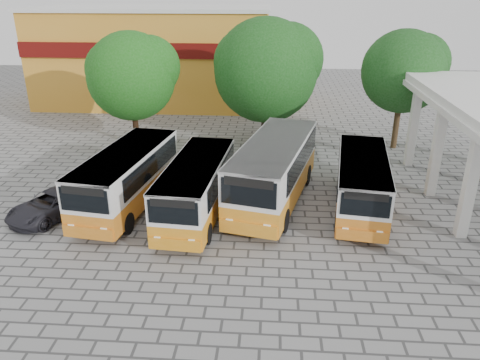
# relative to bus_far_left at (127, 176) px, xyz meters

# --- Properties ---
(ground) EXTENTS (90.00, 90.00, 0.00)m
(ground) POSITION_rel_bus_far_left_xyz_m (7.29, -3.66, -1.63)
(ground) COLOR gray
(ground) RESTS_ON ground
(shophouse_block) EXTENTS (20.40, 10.40, 8.30)m
(shophouse_block) POSITION_rel_bus_far_left_xyz_m (-3.71, 22.33, 2.53)
(shophouse_block) COLOR orange
(shophouse_block) RESTS_ON ground
(bus_far_left) EXTENTS (3.46, 8.11, 2.82)m
(bus_far_left) POSITION_rel_bus_far_left_xyz_m (0.00, 0.00, 0.00)
(bus_far_left) COLOR orange
(bus_far_left) RESTS_ON ground
(bus_centre_left) EXTENTS (2.89, 7.62, 2.68)m
(bus_centre_left) POSITION_rel_bus_far_left_xyz_m (3.48, -0.79, -0.08)
(bus_centre_left) COLOR orange
(bus_centre_left) RESTS_ON ground
(bus_centre_right) EXTENTS (4.61, 9.16, 3.13)m
(bus_centre_right) POSITION_rel_bus_far_left_xyz_m (7.02, 0.99, 0.18)
(bus_centre_right) COLOR orange
(bus_centre_right) RESTS_ON ground
(bus_far_right) EXTENTS (3.23, 7.56, 2.63)m
(bus_far_right) POSITION_rel_bus_far_left_xyz_m (11.17, 0.37, -0.11)
(bus_far_right) COLOR #C46B18
(bus_far_right) RESTS_ON ground
(tree_left) EXTENTS (5.95, 5.66, 7.48)m
(tree_left) POSITION_rel_bus_far_left_xyz_m (-2.14, 9.36, 3.20)
(tree_left) COLOR black
(tree_left) RESTS_ON ground
(tree_middle) EXTENTS (7.18, 6.83, 8.27)m
(tree_middle) POSITION_rel_bus_far_left_xyz_m (6.45, 10.89, 3.44)
(tree_middle) COLOR black
(tree_middle) RESTS_ON ground
(tree_right) EXTENTS (5.47, 5.21, 7.63)m
(tree_right) POSITION_rel_bus_far_left_xyz_m (15.07, 10.07, 3.56)
(tree_right) COLOR #48341E
(tree_right) RESTS_ON ground
(parked_car) EXTENTS (3.83, 4.88, 1.23)m
(parked_car) POSITION_rel_bus_far_left_xyz_m (-3.25, -1.23, -1.02)
(parked_car) COLOR #222129
(parked_car) RESTS_ON ground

